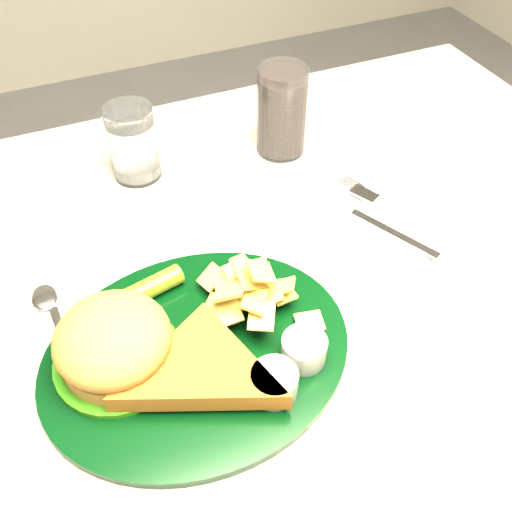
{
  "coord_description": "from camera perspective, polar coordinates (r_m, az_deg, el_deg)",
  "views": [
    {
      "loc": [
        -0.13,
        -0.41,
        1.24
      ],
      "look_at": [
        0.03,
        -0.02,
        0.8
      ],
      "focal_mm": 40.0,
      "sensor_mm": 36.0,
      "label": 1
    }
  ],
  "objects": [
    {
      "name": "spoon",
      "position": [
        0.63,
        -18.61,
        -7.93
      ],
      "size": [
        0.05,
        0.14,
        0.01
      ],
      "primitive_type": null,
      "rotation": [
        0.0,
        0.0,
        0.09
      ],
      "color": "silver",
      "rests_on": "table"
    },
    {
      "name": "water_glass",
      "position": [
        0.78,
        -12.2,
        10.99
      ],
      "size": [
        0.08,
        0.08,
        0.1
      ],
      "primitive_type": "cylinder",
      "rotation": [
        0.0,
        0.0,
        0.36
      ],
      "color": "white",
      "rests_on": "table"
    },
    {
      "name": "cola_glass",
      "position": [
        0.81,
        2.6,
        14.24
      ],
      "size": [
        0.08,
        0.08,
        0.13
      ],
      "primitive_type": "cylinder",
      "rotation": [
        0.0,
        0.0,
        -0.22
      ],
      "color": "black",
      "rests_on": "table"
    },
    {
      "name": "fork_napkin",
      "position": [
        0.72,
        13.21,
        2.68
      ],
      "size": [
        0.18,
        0.2,
        0.01
      ],
      "primitive_type": null,
      "rotation": [
        0.0,
        0.0,
        0.45
      ],
      "color": "white",
      "rests_on": "table"
    },
    {
      "name": "dinner_plate",
      "position": [
        0.56,
        -6.13,
        -7.76
      ],
      "size": [
        0.33,
        0.28,
        0.07
      ],
      "primitive_type": null,
      "rotation": [
        0.0,
        0.0,
        0.05
      ],
      "color": "black",
      "rests_on": "table"
    },
    {
      "name": "table",
      "position": [
        0.96,
        -2.16,
        -17.86
      ],
      "size": [
        1.2,
        0.8,
        0.75
      ],
      "primitive_type": null,
      "color": "#A69F96",
      "rests_on": "ground"
    }
  ]
}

